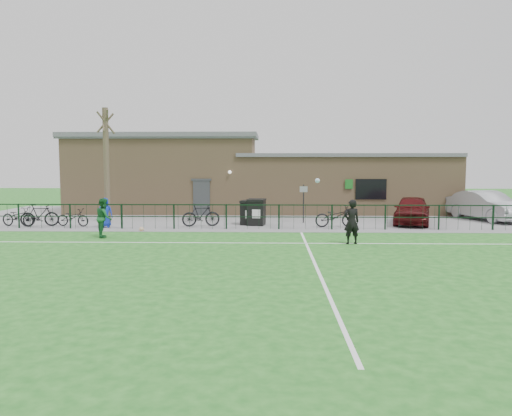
{
  "coord_description": "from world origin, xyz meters",
  "views": [
    {
      "loc": [
        0.59,
        -15.46,
        3.19
      ],
      "look_at": [
        0.0,
        5.0,
        1.3
      ],
      "focal_mm": 35.0,
      "sensor_mm": 36.0,
      "label": 1
    }
  ],
  "objects_px": {
    "wheelie_bin_left": "(256,213)",
    "bicycle_d": "(201,215)",
    "bare_tree": "(107,166)",
    "car_silver": "(486,206)",
    "bicycle_a": "(18,217)",
    "ball_ground": "(142,229)",
    "car_maroon": "(412,210)",
    "bicycle_e": "(335,216)",
    "wheelie_bin_right": "(249,213)",
    "sign_post": "(303,204)",
    "bicycle_b": "(40,215)",
    "outfield_player": "(104,218)",
    "spectator_child": "(105,213)",
    "bicycle_c": "(73,217)"
  },
  "relations": [
    {
      "from": "car_maroon",
      "to": "bicycle_e",
      "type": "relative_size",
      "value": 2.13
    },
    {
      "from": "car_maroon",
      "to": "bicycle_a",
      "type": "bearing_deg",
      "value": -157.81
    },
    {
      "from": "bicycle_c",
      "to": "outfield_player",
      "type": "xyz_separation_m",
      "value": [
        2.71,
        -3.41,
        0.38
      ]
    },
    {
      "from": "bicycle_a",
      "to": "outfield_player",
      "type": "distance_m",
      "value": 6.32
    },
    {
      "from": "wheelie_bin_right",
      "to": "bicycle_a",
      "type": "distance_m",
      "value": 11.44
    },
    {
      "from": "bare_tree",
      "to": "bicycle_c",
      "type": "distance_m",
      "value": 3.29
    },
    {
      "from": "sign_post",
      "to": "bicycle_c",
      "type": "bearing_deg",
      "value": -171.47
    },
    {
      "from": "outfield_player",
      "to": "car_silver",
      "type": "bearing_deg",
      "value": -89.37
    },
    {
      "from": "car_maroon",
      "to": "bicycle_b",
      "type": "relative_size",
      "value": 2.32
    },
    {
      "from": "wheelie_bin_left",
      "to": "bicycle_d",
      "type": "bearing_deg",
      "value": -158.87
    },
    {
      "from": "car_silver",
      "to": "spectator_child",
      "type": "height_order",
      "value": "car_silver"
    },
    {
      "from": "bare_tree",
      "to": "bicycle_e",
      "type": "xyz_separation_m",
      "value": [
        11.77,
        -1.67,
        -2.46
      ]
    },
    {
      "from": "bicycle_c",
      "to": "sign_post",
      "type": "bearing_deg",
      "value": -72.08
    },
    {
      "from": "wheelie_bin_right",
      "to": "spectator_child",
      "type": "relative_size",
      "value": 0.8
    },
    {
      "from": "wheelie_bin_right",
      "to": "wheelie_bin_left",
      "type": "bearing_deg",
      "value": -12.85
    },
    {
      "from": "car_maroon",
      "to": "bicycle_e",
      "type": "height_order",
      "value": "car_maroon"
    },
    {
      "from": "car_maroon",
      "to": "outfield_player",
      "type": "bearing_deg",
      "value": -143.69
    },
    {
      "from": "bicycle_a",
      "to": "bicycle_b",
      "type": "xyz_separation_m",
      "value": [
        1.07,
        0.02,
        0.07
      ]
    },
    {
      "from": "wheelie_bin_right",
      "to": "car_silver",
      "type": "relative_size",
      "value": 0.24
    },
    {
      "from": "bicycle_a",
      "to": "sign_post",
      "type": "bearing_deg",
      "value": -68.19
    },
    {
      "from": "wheelie_bin_left",
      "to": "bicycle_b",
      "type": "height_order",
      "value": "wheelie_bin_left"
    },
    {
      "from": "wheelie_bin_right",
      "to": "ball_ground",
      "type": "height_order",
      "value": "wheelie_bin_right"
    },
    {
      "from": "car_silver",
      "to": "ball_ground",
      "type": "relative_size",
      "value": 23.01
    },
    {
      "from": "bicycle_c",
      "to": "car_maroon",
      "type": "bearing_deg",
      "value": -75.79
    },
    {
      "from": "bare_tree",
      "to": "bicycle_c",
      "type": "xyz_separation_m",
      "value": [
        -1.19,
        -1.71,
        -2.54
      ]
    },
    {
      "from": "bicycle_e",
      "to": "spectator_child",
      "type": "relative_size",
      "value": 1.38
    },
    {
      "from": "car_silver",
      "to": "ball_ground",
      "type": "bearing_deg",
      "value": 177.68
    },
    {
      "from": "bicycle_d",
      "to": "ball_ground",
      "type": "relative_size",
      "value": 8.83
    },
    {
      "from": "car_silver",
      "to": "bicycle_b",
      "type": "xyz_separation_m",
      "value": [
        -23.17,
        -3.31,
        -0.25
      ]
    },
    {
      "from": "car_maroon",
      "to": "sign_post",
      "type": "bearing_deg",
      "value": -165.32
    },
    {
      "from": "bare_tree",
      "to": "ball_ground",
      "type": "bearing_deg",
      "value": -51.31
    },
    {
      "from": "wheelie_bin_right",
      "to": "bicycle_a",
      "type": "relative_size",
      "value": 0.62
    },
    {
      "from": "bicycle_b",
      "to": "bicycle_c",
      "type": "distance_m",
      "value": 1.62
    },
    {
      "from": "bicycle_a",
      "to": "ball_ground",
      "type": "relative_size",
      "value": 8.73
    },
    {
      "from": "car_silver",
      "to": "bicycle_d",
      "type": "relative_size",
      "value": 2.61
    },
    {
      "from": "car_maroon",
      "to": "car_silver",
      "type": "relative_size",
      "value": 0.87
    },
    {
      "from": "bicycle_e",
      "to": "bicycle_b",
      "type": "bearing_deg",
      "value": 85.6
    },
    {
      "from": "bare_tree",
      "to": "bicycle_b",
      "type": "distance_m",
      "value": 4.13
    },
    {
      "from": "car_silver",
      "to": "bicycle_d",
      "type": "height_order",
      "value": "car_silver"
    },
    {
      "from": "bare_tree",
      "to": "car_silver",
      "type": "relative_size",
      "value": 1.24
    },
    {
      "from": "bare_tree",
      "to": "ball_ground",
      "type": "xyz_separation_m",
      "value": [
        2.65,
        -3.3,
        -2.89
      ]
    },
    {
      "from": "wheelie_bin_right",
      "to": "bicycle_a",
      "type": "height_order",
      "value": "wheelie_bin_right"
    },
    {
      "from": "bicycle_b",
      "to": "ball_ground",
      "type": "relative_size",
      "value": 8.67
    },
    {
      "from": "bare_tree",
      "to": "bicycle_b",
      "type": "bearing_deg",
      "value": -146.96
    },
    {
      "from": "bare_tree",
      "to": "car_maroon",
      "type": "relative_size",
      "value": 1.42
    },
    {
      "from": "wheelie_bin_right",
      "to": "sign_post",
      "type": "relative_size",
      "value": 0.57
    },
    {
      "from": "wheelie_bin_right",
      "to": "bicycle_e",
      "type": "relative_size",
      "value": 0.58
    },
    {
      "from": "wheelie_bin_right",
      "to": "outfield_player",
      "type": "bearing_deg",
      "value": -132.6
    },
    {
      "from": "wheelie_bin_right",
      "to": "car_maroon",
      "type": "distance_m",
      "value": 8.37
    },
    {
      "from": "bicycle_a",
      "to": "bicycle_b",
      "type": "relative_size",
      "value": 1.01
    }
  ]
}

